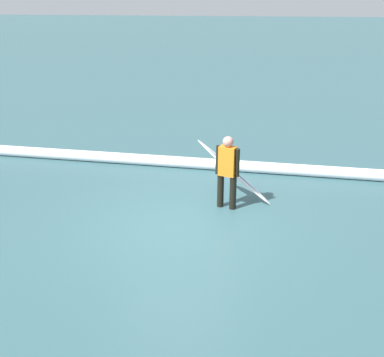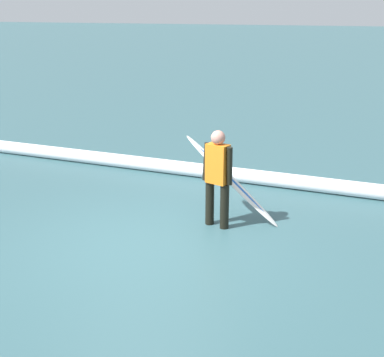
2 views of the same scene
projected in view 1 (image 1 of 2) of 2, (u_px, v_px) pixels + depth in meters
name	position (u px, v px, depth m)	size (l,w,h in m)	color
ground_plane	(176.00, 224.00, 9.43)	(176.40, 176.40, 0.00)	#32575D
surfer	(227.00, 169.00, 9.85)	(0.50, 0.31, 1.56)	black
surfboard	(234.00, 172.00, 10.27)	(1.67, 0.48, 1.34)	white
wave_crest_foreground	(113.00, 158.00, 12.78)	(0.28, 0.28, 23.27)	white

